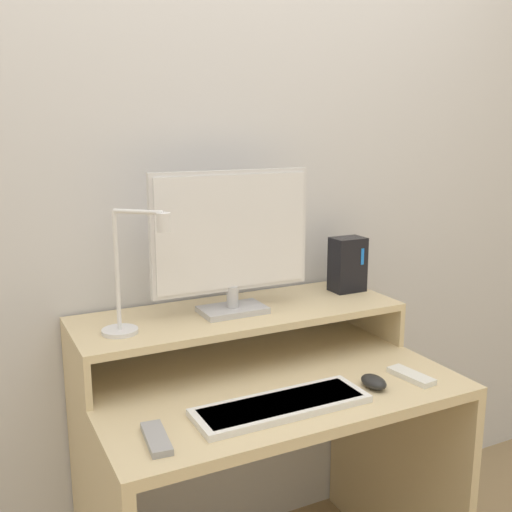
{
  "coord_description": "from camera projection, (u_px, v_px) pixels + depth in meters",
  "views": [
    {
      "loc": [
        -0.75,
        -1.08,
        1.47
      ],
      "look_at": [
        -0.01,
        0.39,
        1.11
      ],
      "focal_mm": 42.0,
      "sensor_mm": 36.0,
      "label": 1
    }
  ],
  "objects": [
    {
      "name": "wall_back",
      "position": [
        211.0,
        195.0,
        1.96
      ],
      "size": [
        6.0,
        0.05,
        2.5
      ],
      "color": "silver",
      "rests_on": "ground_plane"
    },
    {
      "name": "desk",
      "position": [
        265.0,
        451.0,
        1.78
      ],
      "size": [
        1.02,
        0.7,
        0.77
      ],
      "color": "beige",
      "rests_on": "ground_plane"
    },
    {
      "name": "monitor_shelf",
      "position": [
        239.0,
        317.0,
        1.85
      ],
      "size": [
        1.02,
        0.35,
        0.15
      ],
      "color": "beige",
      "rests_on": "desk"
    },
    {
      "name": "monitor",
      "position": [
        232.0,
        238.0,
        1.77
      ],
      "size": [
        0.5,
        0.12,
        0.43
      ],
      "color": "#BCBCC1",
      "rests_on": "monitor_shelf"
    },
    {
      "name": "desk_lamp",
      "position": [
        132.0,
        283.0,
        1.6
      ],
      "size": [
        0.17,
        0.16,
        0.34
      ],
      "color": "silver",
      "rests_on": "monitor_shelf"
    },
    {
      "name": "router_dock",
      "position": [
        347.0,
        264.0,
        2.05
      ],
      "size": [
        0.11,
        0.08,
        0.19
      ],
      "color": "black",
      "rests_on": "monitor_shelf"
    },
    {
      "name": "keyboard",
      "position": [
        282.0,
        405.0,
        1.52
      ],
      "size": [
        0.46,
        0.15,
        0.02
      ],
      "color": "white",
      "rests_on": "desk"
    },
    {
      "name": "mouse",
      "position": [
        374.0,
        382.0,
        1.64
      ],
      "size": [
        0.06,
        0.09,
        0.03
      ],
      "color": "black",
      "rests_on": "desk"
    },
    {
      "name": "remote_control",
      "position": [
        156.0,
        438.0,
        1.36
      ],
      "size": [
        0.06,
        0.15,
        0.02
      ],
      "color": "#99999E",
      "rests_on": "desk"
    },
    {
      "name": "remote_secondary",
      "position": [
        411.0,
        376.0,
        1.7
      ],
      "size": [
        0.07,
        0.15,
        0.02
      ],
      "color": "white",
      "rests_on": "desk"
    }
  ]
}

